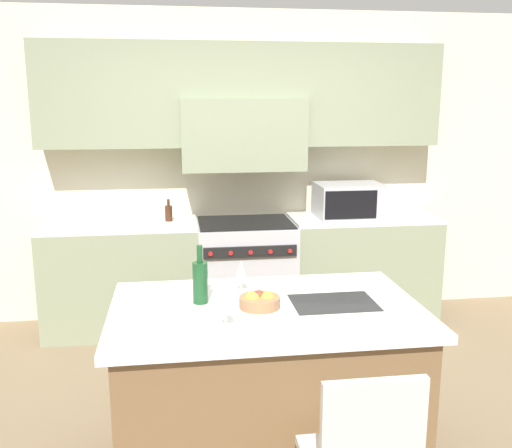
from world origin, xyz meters
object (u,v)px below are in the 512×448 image
wine_glass_near (226,302)px  wine_glass_far (241,271)px  fruit_bowl (259,301)px  oil_bottle_on_counter (169,213)px  range_stove (245,273)px  wine_bottle (200,281)px  microwave (349,200)px

wine_glass_near → wine_glass_far: same height
fruit_bowl → oil_bottle_on_counter: 2.10m
range_stove → wine_glass_near: 2.32m
wine_bottle → fruit_bowl: bearing=-20.3°
microwave → fruit_bowl: size_ratio=2.72×
range_stove → wine_bottle: size_ratio=2.97×
wine_glass_far → fruit_bowl: 0.28m
wine_glass_near → oil_bottle_on_counter: 2.29m
range_stove → wine_glass_far: bearing=-97.7°
wine_glass_near → microwave: bearing=60.2°
microwave → fruit_bowl: bearing=-118.5°
range_stove → fruit_bowl: size_ratio=4.37×
microwave → wine_glass_near: 2.58m
fruit_bowl → oil_bottle_on_counter: (-0.47, 2.04, 0.08)m
microwave → wine_glass_near: microwave is taller
microwave → wine_glass_far: size_ratio=3.24×
wine_bottle → fruit_bowl: 0.33m
wine_glass_near → oil_bottle_on_counter: (-0.28, 2.28, -0.01)m
range_stove → wine_glass_near: bearing=-99.3°
range_stove → fruit_bowl: (-0.17, -1.99, 0.47)m
oil_bottle_on_counter → wine_glass_near: bearing=-82.9°
wine_bottle → fruit_bowl: wine_bottle is taller
microwave → wine_glass_near: bearing=-119.8°
wine_glass_near → oil_bottle_on_counter: size_ratio=0.94×
wine_glass_near → fruit_bowl: (0.19, 0.24, -0.09)m
range_stove → oil_bottle_on_counter: oil_bottle_on_counter is taller
microwave → wine_bottle: size_ratio=1.84×
wine_bottle → wine_glass_near: wine_bottle is taller
range_stove → microwave: (0.92, 0.02, 0.62)m
microwave → wine_bottle: 2.35m
microwave → oil_bottle_on_counter: microwave is taller
wine_glass_far → oil_bottle_on_counter: bearing=102.9°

